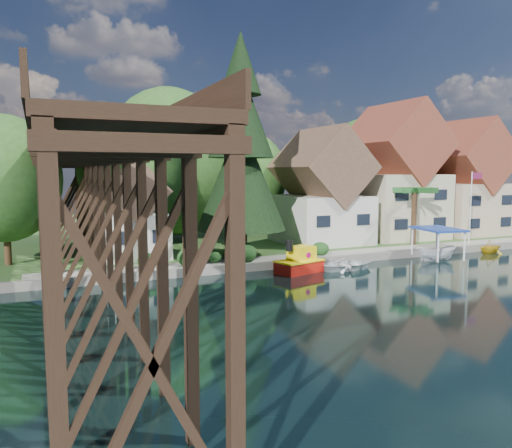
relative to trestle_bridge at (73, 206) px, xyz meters
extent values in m
plane|color=black|center=(16.00, -5.17, -5.35)|extent=(140.00, 140.00, 0.00)
cube|color=#2C5321|center=(16.00, 28.83, -5.10)|extent=(140.00, 52.00, 0.50)
cube|color=slate|center=(20.00, 2.83, -5.04)|extent=(60.00, 0.40, 0.62)
cube|color=gray|center=(22.00, 4.13, -4.82)|extent=(50.00, 2.60, 0.06)
cube|color=black|center=(0.00, -21.17, -1.35)|extent=(4.00, 0.36, 8.00)
cube|color=black|center=(0.00, -17.97, -1.35)|extent=(4.00, 0.36, 8.00)
cube|color=black|center=(0.00, -14.77, -1.35)|extent=(4.00, 0.36, 8.00)
cube|color=black|center=(0.00, -11.57, -1.35)|extent=(4.00, 0.36, 8.00)
cube|color=black|center=(0.00, -8.37, -1.35)|extent=(4.00, 0.36, 8.00)
cube|color=black|center=(0.00, -5.17, -1.35)|extent=(4.00, 0.36, 8.00)
cube|color=black|center=(0.00, -1.97, -1.35)|extent=(4.00, 0.36, 8.00)
cube|color=black|center=(0.00, 1.23, -1.35)|extent=(4.00, 0.36, 8.00)
cube|color=black|center=(0.00, 4.43, -1.35)|extent=(4.00, 0.36, 8.00)
cube|color=black|center=(0.00, 7.63, -1.35)|extent=(4.00, 0.36, 8.00)
cube|color=black|center=(0.00, 10.83, -1.35)|extent=(4.00, 0.36, 8.00)
cube|color=black|center=(0.00, 14.03, -1.35)|extent=(4.00, 0.36, 8.00)
cube|color=black|center=(0.00, 17.23, -1.35)|extent=(4.00, 0.36, 8.00)
cube|color=black|center=(0.00, 20.43, -1.35)|extent=(4.00, 0.36, 8.00)
cube|color=black|center=(-1.75, 0.83, 2.70)|extent=(0.35, 44.00, 0.35)
cube|color=black|center=(1.75, 0.83, 2.70)|extent=(0.35, 44.00, 0.35)
cube|color=black|center=(0.00, 0.83, 3.00)|extent=(4.00, 44.00, 0.30)
cube|color=black|center=(-2.00, 0.83, 3.55)|extent=(0.12, 44.00, 0.80)
cube|color=black|center=(2.00, 0.83, 3.55)|extent=(0.12, 44.00, 0.80)
cube|color=beige|center=(23.00, 10.83, -2.60)|extent=(7.50, 8.00, 4.50)
cube|color=#50372B|center=(23.00, 10.83, 2.35)|extent=(7.64, 8.64, 7.64)
cube|color=black|center=(20.90, 6.79, -2.37)|extent=(1.35, 0.08, 1.00)
cube|color=black|center=(25.10, 6.79, -2.37)|extent=(1.35, 0.08, 1.00)
cube|color=#BBB492|center=(32.00, 11.33, -1.60)|extent=(8.50, 8.50, 6.50)
cube|color=brown|center=(32.00, 11.33, 4.71)|extent=(8.65, 9.18, 8.65)
cube|color=black|center=(29.62, 7.04, -1.27)|extent=(1.53, 0.08, 1.00)
cube|color=black|center=(34.38, 7.04, -1.27)|extent=(1.53, 0.08, 1.00)
cube|color=tan|center=(41.00, 10.83, -2.10)|extent=(8.00, 8.00, 5.50)
cube|color=brown|center=(41.00, 10.83, 3.53)|extent=(8.15, 8.64, 8.15)
cube|color=black|center=(38.76, 6.79, -1.82)|extent=(1.44, 0.08, 1.00)
cube|color=black|center=(43.24, 6.79, -1.82)|extent=(1.44, 0.08, 1.00)
cube|color=beige|center=(5.00, 9.33, -3.10)|extent=(5.00, 5.00, 3.50)
cube|color=#50372B|center=(5.00, 9.33, 0.45)|extent=(5.09, 5.40, 5.09)
cube|color=black|center=(3.60, 6.79, -2.92)|extent=(0.90, 0.08, 1.00)
cube|color=black|center=(6.40, 6.79, -2.92)|extent=(0.90, 0.08, 1.00)
cylinder|color=#382314|center=(6.00, 13.83, -2.60)|extent=(0.50, 0.50, 4.50)
ellipsoid|color=#254D1B|center=(6.00, 13.83, 2.15)|extent=(4.40, 4.40, 5.06)
cylinder|color=#382314|center=(10.00, 17.83, -2.37)|extent=(0.50, 0.50, 4.95)
ellipsoid|color=#254D1B|center=(10.00, 17.83, 2.85)|extent=(5.00, 5.00, 5.75)
cylinder|color=#382314|center=(19.00, 18.83, -2.82)|extent=(0.50, 0.50, 4.05)
ellipsoid|color=#254D1B|center=(19.00, 18.83, 1.45)|extent=(4.00, 4.00, 4.60)
cylinder|color=#382314|center=(34.00, 18.83, -2.60)|extent=(0.50, 0.50, 4.50)
ellipsoid|color=#254D1B|center=(34.00, 18.83, 2.15)|extent=(4.60, 4.60, 5.29)
cylinder|color=#382314|center=(42.00, 14.83, -3.05)|extent=(0.50, 0.50, 3.60)
ellipsoid|color=#254D1B|center=(42.00, 14.83, 0.75)|extent=(3.80, 3.80, 4.37)
cylinder|color=#382314|center=(-4.00, 9.83, -2.82)|extent=(0.50, 0.50, 4.05)
ellipsoid|color=#254D1B|center=(-4.00, 9.83, 1.45)|extent=(4.00, 4.00, 4.60)
ellipsoid|color=#1A4318|center=(8.00, 4.03, -4.08)|extent=(1.98, 1.98, 1.53)
ellipsoid|color=#1A4318|center=(10.00, 4.33, -4.25)|extent=(1.54, 1.54, 1.19)
ellipsoid|color=#1A4318|center=(12.00, 3.83, -4.00)|extent=(2.20, 2.20, 1.70)
ellipsoid|color=#1A4318|center=(5.00, 4.23, -4.17)|extent=(1.76, 1.76, 1.36)
ellipsoid|color=#1A4318|center=(16.50, 4.43, -4.25)|extent=(1.54, 1.54, 1.19)
ellipsoid|color=#1A4318|center=(19.00, 4.13, -4.17)|extent=(1.76, 1.76, 1.36)
cylinder|color=#382314|center=(13.00, 6.44, -3.22)|extent=(0.98, 0.98, 3.26)
cone|color=black|center=(13.00, 6.44, 1.66)|extent=(7.16, 7.16, 8.68)
cone|color=black|center=(13.00, 6.44, 6.55)|extent=(5.21, 5.21, 7.05)
cone|color=black|center=(13.00, 6.44, 10.35)|extent=(3.26, 3.26, 4.88)
cylinder|color=#382314|center=(29.93, 5.71, -2.41)|extent=(0.49, 0.49, 4.88)
ellipsoid|color=#1A4E1F|center=(29.93, 5.71, 0.26)|extent=(4.06, 4.06, 1.11)
cylinder|color=white|center=(35.03, 3.92, -1.45)|extent=(0.10, 0.10, 6.80)
cube|color=red|center=(35.55, 3.78, 1.56)|extent=(0.95, 0.29, 0.58)
cube|color=red|center=(15.29, 0.91, -4.95)|extent=(3.75, 2.68, 0.90)
cube|color=yellow|center=(15.29, 0.91, -4.47)|extent=(3.89, 2.82, 0.11)
cube|color=yellow|center=(15.51, 0.97, -4.00)|extent=(2.11, 1.81, 1.13)
cylinder|color=black|center=(14.32, 0.62, -3.26)|extent=(0.50, 0.50, 0.79)
cylinder|color=#A20C59|center=(15.70, 0.30, -4.00)|extent=(0.41, 0.20, 0.41)
cylinder|color=#A20C59|center=(15.31, 1.64, -4.00)|extent=(0.41, 0.20, 0.41)
cylinder|color=#A20C59|center=(16.37, 1.23, -4.00)|extent=(0.20, 0.41, 0.41)
imported|color=white|center=(19.19, 0.50, -4.90)|extent=(4.39, 3.19, 0.89)
imported|color=silver|center=(28.01, 0.64, -4.69)|extent=(3.56, 1.82, 1.31)
cube|color=#18389C|center=(28.01, 0.64, -2.72)|extent=(3.54, 4.62, 0.16)
cylinder|color=white|center=(28.87, -1.36, -3.90)|extent=(0.16, 0.16, 2.36)
cylinder|color=white|center=(29.48, 2.26, -3.90)|extent=(0.16, 0.16, 2.36)
cylinder|color=white|center=(26.54, -0.98, -3.90)|extent=(0.16, 0.16, 2.36)
cylinder|color=white|center=(27.15, 2.65, -3.90)|extent=(0.16, 0.16, 2.36)
imported|color=gold|center=(35.28, 1.71, -4.68)|extent=(2.55, 2.20, 1.33)
camera|label=1|loc=(-1.89, -30.38, 1.94)|focal=35.00mm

